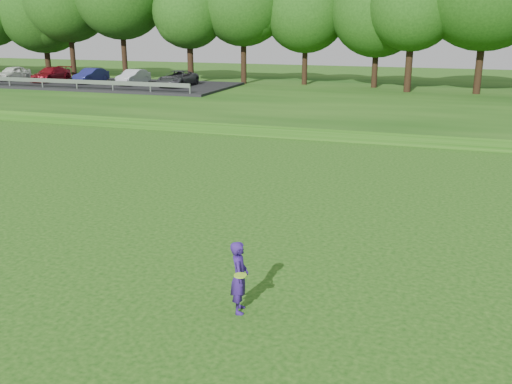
% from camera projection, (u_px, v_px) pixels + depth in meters
% --- Properties ---
extents(ground, '(140.00, 140.00, 0.00)m').
position_uv_depth(ground, '(171.00, 339.00, 10.54)').
color(ground, '#123F0C').
rests_on(ground, ground).
extents(berm, '(130.00, 30.00, 0.60)m').
position_uv_depth(berm, '(384.00, 99.00, 41.33)').
color(berm, '#123F0C').
rests_on(berm, ground).
extents(walking_path, '(130.00, 1.60, 0.04)m').
position_uv_depth(walking_path, '(351.00, 138.00, 28.70)').
color(walking_path, gray).
rests_on(walking_path, ground).
extents(parking_lot, '(24.00, 9.00, 1.38)m').
position_uv_depth(parking_lot, '(93.00, 80.00, 47.30)').
color(parking_lot, black).
rests_on(parking_lot, berm).
extents(woman, '(0.51, 0.74, 1.51)m').
position_uv_depth(woman, '(239.00, 277.00, 11.36)').
color(woman, navy).
rests_on(woman, ground).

